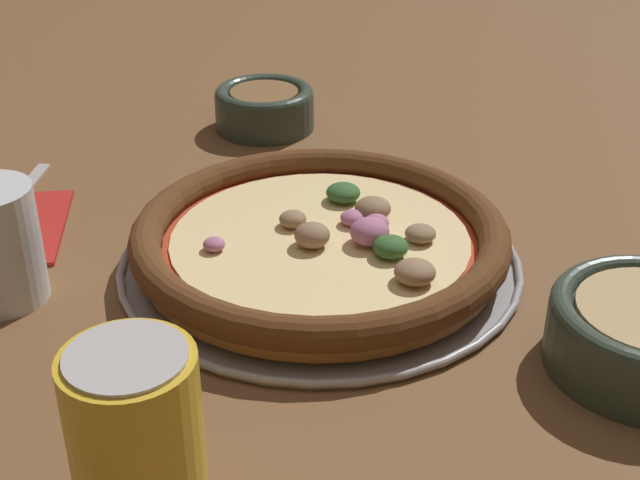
{
  "coord_description": "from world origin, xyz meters",
  "views": [
    {
      "loc": [
        0.22,
        0.58,
        0.37
      ],
      "look_at": [
        0.0,
        0.0,
        0.02
      ],
      "focal_mm": 50.0,
      "sensor_mm": 36.0,
      "label": 1
    }
  ],
  "objects_px": {
    "pizza_tray": "(320,261)",
    "beverage_can": "(139,457)",
    "pizza": "(321,239)",
    "fork": "(3,214)",
    "bowl_far": "(265,106)"
  },
  "relations": [
    {
      "from": "fork",
      "to": "pizza",
      "type": "bearing_deg",
      "value": 77.08
    },
    {
      "from": "beverage_can",
      "to": "pizza_tray",
      "type": "bearing_deg",
      "value": -127.84
    },
    {
      "from": "pizza",
      "to": "bowl_far",
      "type": "distance_m",
      "value": 0.3
    },
    {
      "from": "fork",
      "to": "beverage_can",
      "type": "bearing_deg",
      "value": 31.47
    },
    {
      "from": "pizza",
      "to": "fork",
      "type": "height_order",
      "value": "pizza"
    },
    {
      "from": "fork",
      "to": "beverage_can",
      "type": "relative_size",
      "value": 1.46
    },
    {
      "from": "pizza",
      "to": "beverage_can",
      "type": "height_order",
      "value": "beverage_can"
    },
    {
      "from": "pizza_tray",
      "to": "fork",
      "type": "relative_size",
      "value": 1.78
    },
    {
      "from": "pizza",
      "to": "beverage_can",
      "type": "relative_size",
      "value": 2.42
    },
    {
      "from": "pizza_tray",
      "to": "beverage_can",
      "type": "height_order",
      "value": "beverage_can"
    },
    {
      "from": "fork",
      "to": "beverage_can",
      "type": "xyz_separation_m",
      "value": [
        -0.05,
        0.42,
        0.06
      ]
    },
    {
      "from": "pizza_tray",
      "to": "beverage_can",
      "type": "relative_size",
      "value": 2.6
    },
    {
      "from": "pizza",
      "to": "pizza_tray",
      "type": "bearing_deg",
      "value": -23.35
    },
    {
      "from": "pizza_tray",
      "to": "fork",
      "type": "distance_m",
      "value": 0.3
    },
    {
      "from": "pizza",
      "to": "fork",
      "type": "xyz_separation_m",
      "value": [
        0.23,
        -0.18,
        -0.02
      ]
    }
  ]
}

